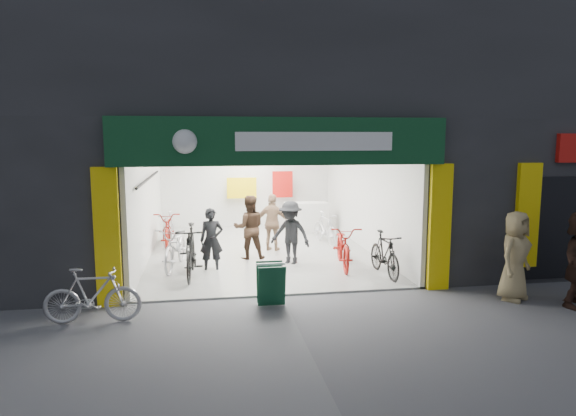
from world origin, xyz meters
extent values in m
plane|color=#56565B|center=(0.00, 0.00, 0.00)|extent=(60.00, 60.00, 0.00)
cube|color=#232326|center=(1.00, 5.00, 5.75)|extent=(16.00, 10.00, 4.50)
cube|color=#232326|center=(-5.50, 5.00, 1.75)|extent=(5.00, 10.00, 3.50)
cube|color=#232326|center=(6.00, 5.00, 1.75)|extent=(6.00, 10.00, 3.50)
cube|color=#9E9E99|center=(0.00, 4.00, 0.02)|extent=(6.00, 8.00, 0.04)
cube|color=silver|center=(0.00, 8.10, 1.60)|extent=(6.00, 0.20, 3.20)
cube|color=silver|center=(-2.95, 4.00, 1.60)|extent=(0.10, 8.00, 3.20)
cube|color=silver|center=(2.95, 4.00, 1.60)|extent=(0.10, 8.00, 3.20)
cube|color=white|center=(0.00, 4.00, 3.25)|extent=(6.00, 8.00, 0.10)
cube|color=black|center=(0.00, 0.10, 3.35)|extent=(6.00, 0.30, 0.30)
cube|color=#0D3C1B|center=(0.00, -0.12, 3.05)|extent=(6.40, 0.25, 0.90)
cube|color=white|center=(0.60, -0.26, 3.05)|extent=(3.00, 0.02, 0.35)
cube|color=yellow|center=(-3.25, -0.06, 1.30)|extent=(0.45, 0.12, 2.60)
cube|color=yellow|center=(3.25, -0.06, 1.30)|extent=(0.45, 0.12, 2.60)
cube|color=yellow|center=(5.20, -0.06, 1.50)|extent=(0.50, 0.12, 2.20)
cylinder|color=black|center=(-2.82, 3.40, 2.10)|extent=(0.06, 5.00, 0.06)
cube|color=silver|center=(1.80, 6.50, 0.50)|extent=(1.40, 0.60, 1.00)
cube|color=white|center=(0.00, 1.20, 3.18)|extent=(1.30, 0.35, 0.04)
cube|color=white|center=(0.00, 3.00, 3.18)|extent=(1.30, 0.35, 0.04)
cube|color=white|center=(0.00, 4.80, 3.18)|extent=(1.30, 0.35, 0.04)
cube|color=white|center=(0.00, 6.60, 3.18)|extent=(1.30, 0.35, 0.04)
imported|color=#B2B2B7|center=(-2.16, 2.52, 0.52)|extent=(1.03, 2.07, 1.04)
imported|color=black|center=(-1.80, 1.68, 0.60)|extent=(0.66, 2.01, 1.19)
imported|color=maroon|center=(-2.50, 4.96, 0.53)|extent=(0.75, 2.03, 1.06)
imported|color=#AFAFB4|center=(-2.50, 5.25, 0.49)|extent=(0.65, 1.67, 0.98)
imported|color=black|center=(2.50, 1.05, 0.51)|extent=(0.52, 1.71, 1.02)
imported|color=#9C140E|center=(1.80, 1.97, 0.53)|extent=(1.00, 2.10, 1.06)
imported|color=silver|center=(2.00, 4.66, 0.48)|extent=(0.74, 1.64, 0.95)
imported|color=#ABAAAF|center=(-3.38, -0.92, 0.48)|extent=(1.62, 0.48, 0.97)
imported|color=black|center=(-1.33, 2.15, 0.74)|extent=(0.55, 0.37, 1.49)
imported|color=#332117|center=(-0.36, 3.14, 0.83)|extent=(0.82, 0.64, 1.66)
imported|color=black|center=(0.59, 2.42, 0.79)|extent=(1.17, 1.07, 1.58)
imported|color=#8F6E53|center=(0.36, 3.93, 0.80)|extent=(1.01, 0.74, 1.59)
imported|color=#988458|center=(4.39, -0.93, 0.87)|extent=(1.01, 0.92, 1.73)
cube|color=#0F3C24|center=(-0.29, -0.67, 0.41)|extent=(0.51, 0.19, 0.77)
cube|color=#0F3C24|center=(-0.29, -0.33, 0.41)|extent=(0.51, 0.19, 0.77)
cube|color=white|center=(-0.29, -0.50, 0.79)|extent=(0.53, 0.05, 0.05)
camera|label=1|loc=(-1.50, -9.71, 3.16)|focal=32.00mm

